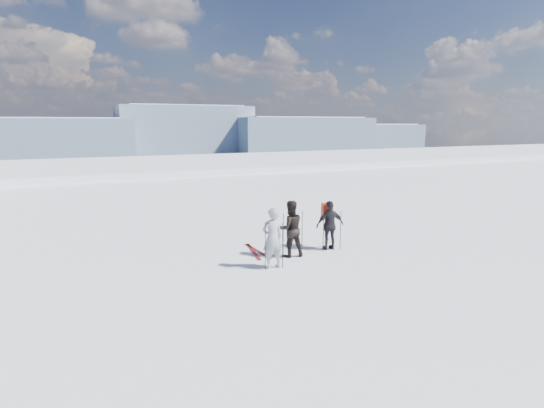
{
  "coord_description": "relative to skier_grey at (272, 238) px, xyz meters",
  "views": [
    {
      "loc": [
        -6.73,
        -8.24,
        3.87
      ],
      "look_at": [
        -1.67,
        3.0,
        1.52
      ],
      "focal_mm": 28.0,
      "sensor_mm": 36.0,
      "label": 1
    }
  ],
  "objects": [
    {
      "name": "lake_basin",
      "position": [
        2.2,
        28.2,
        -7.34
      ],
      "size": [
        820.0,
        820.0,
        71.62
      ],
      "color": "white",
      "rests_on": "ground"
    },
    {
      "name": "far_mountain_range",
      "position": [
        31.8,
        452.99,
        -8.03
      ],
      "size": [
        770.0,
        110.0,
        53.0
      ],
      "color": "slate",
      "rests_on": "ground"
    },
    {
      "name": "skier_grey",
      "position": [
        0.0,
        0.0,
        0.0
      ],
      "size": [
        0.64,
        0.44,
        1.67
      ],
      "primitive_type": "imported",
      "rotation": [
        0.0,
        0.0,
        3.21
      ],
      "color": "#959BA2",
      "rests_on": "ground"
    },
    {
      "name": "skier_dark",
      "position": [
        0.9,
        0.73,
        0.0
      ],
      "size": [
        0.89,
        0.73,
        1.67
      ],
      "primitive_type": "imported",
      "rotation": [
        0.0,
        0.0,
        3.01
      ],
      "color": "black",
      "rests_on": "ground"
    },
    {
      "name": "skier_pack",
      "position": [
        2.33,
        0.84,
        -0.06
      ],
      "size": [
        0.94,
        0.49,
        1.54
      ],
      "primitive_type": "imported",
      "rotation": [
        0.0,
        0.0,
        3.02
      ],
      "color": "black",
      "rests_on": "ground"
    },
    {
      "name": "backpack",
      "position": [
        2.36,
        1.09,
        0.95
      ],
      "size": [
        0.35,
        0.22,
        0.49
      ],
      "primitive_type": "cube",
      "rotation": [
        0.0,
        0.0,
        3.02
      ],
      "color": "red",
      "rests_on": "skier_pack"
    },
    {
      "name": "ski_poles",
      "position": [
        1.08,
        0.42,
        -0.18
      ],
      "size": [
        2.91,
        0.93,
        1.35
      ],
      "color": "black",
      "rests_on": "ground"
    },
    {
      "name": "skis_loose",
      "position": [
        0.13,
        1.55,
        -0.82
      ],
      "size": [
        0.42,
        1.7,
        0.03
      ],
      "color": "black",
      "rests_on": "ground"
    }
  ]
}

